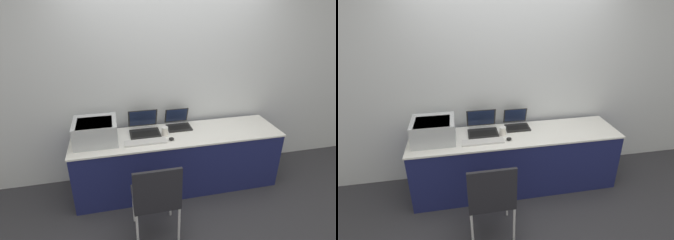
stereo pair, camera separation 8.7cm
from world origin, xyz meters
TOP-DOWN VIEW (x-y plane):
  - ground_plane at (0.00, 0.00)m, footprint 14.00×14.00m
  - wall_back at (0.00, 0.71)m, footprint 8.00×0.05m
  - table at (0.00, 0.30)m, footprint 2.49×0.62m
  - printer at (-0.94, 0.33)m, footprint 0.47×0.42m
  - laptop_left at (-0.39, 0.43)m, footprint 0.36×0.35m
  - laptop_right at (0.05, 0.50)m, footprint 0.30×0.28m
  - external_keyboard at (-0.41, 0.17)m, footprint 0.47×0.12m
  - coffee_cup at (-0.16, 0.30)m, footprint 0.08×0.08m
  - mouse at (-0.11, 0.16)m, footprint 0.06×0.05m
  - chair at (-0.41, -0.47)m, footprint 0.44×0.40m

SIDE VIEW (x-z plane):
  - ground_plane at x=0.00m, z-range 0.00..0.00m
  - table at x=0.00m, z-range 0.00..0.74m
  - chair at x=-0.41m, z-range 0.09..0.97m
  - external_keyboard at x=-0.41m, z-range 0.74..0.76m
  - mouse at x=-0.11m, z-range 0.74..0.78m
  - laptop_right at x=0.05m, z-range 0.68..0.90m
  - coffee_cup at x=-0.16m, z-range 0.74..0.85m
  - laptop_left at x=-0.39m, z-range 0.67..0.93m
  - printer at x=-0.94m, z-range 0.75..1.00m
  - wall_back at x=0.00m, z-range 0.00..2.60m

